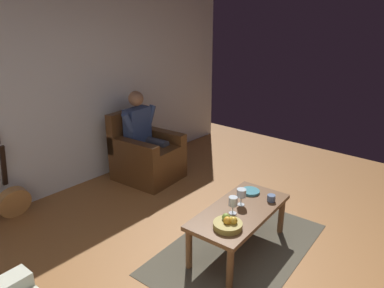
# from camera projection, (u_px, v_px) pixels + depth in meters

# --- Properties ---
(ground_plane) EXTENTS (6.78, 6.78, 0.00)m
(ground_plane) POSITION_uv_depth(u_px,v_px,m) (268.00, 277.00, 3.03)
(ground_plane) COLOR #976132
(wall_back) EXTENTS (5.64, 0.06, 2.50)m
(wall_back) POSITION_uv_depth(u_px,v_px,m) (71.00, 91.00, 4.36)
(wall_back) COLOR silver
(wall_back) RESTS_ON ground
(rug) EXTENTS (1.87, 1.23, 0.01)m
(rug) POSITION_uv_depth(u_px,v_px,m) (238.00, 248.00, 3.41)
(rug) COLOR #4C4738
(rug) RESTS_ON ground
(armchair) EXTENTS (0.79, 0.87, 0.92)m
(armchair) POSITION_uv_depth(u_px,v_px,m) (146.00, 156.00, 4.82)
(armchair) COLOR #4F3017
(armchair) RESTS_ON ground
(person_seated) EXTENTS (0.63, 0.59, 1.20)m
(person_seated) POSITION_uv_depth(u_px,v_px,m) (144.00, 133.00, 4.72)
(person_seated) COLOR #344673
(person_seated) RESTS_ON ground
(coffee_table) EXTENTS (1.14, 0.59, 0.43)m
(coffee_table) POSITION_uv_depth(u_px,v_px,m) (239.00, 215.00, 3.29)
(coffee_table) COLOR brown
(coffee_table) RESTS_ON ground
(guitar) EXTENTS (0.36, 0.27, 0.97)m
(guitar) POSITION_uv_depth(u_px,v_px,m) (13.00, 199.00, 3.89)
(guitar) COLOR #B07942
(guitar) RESTS_ON ground
(wine_glass_near) EXTENTS (0.08, 0.08, 0.17)m
(wine_glass_near) POSITION_uv_depth(u_px,v_px,m) (233.00, 202.00, 3.16)
(wine_glass_near) COLOR silver
(wine_glass_near) RESTS_ON coffee_table
(wine_glass_far) EXTENTS (0.09, 0.09, 0.17)m
(wine_glass_far) POSITION_uv_depth(u_px,v_px,m) (241.00, 194.00, 3.31)
(wine_glass_far) COLOR silver
(wine_glass_far) RESTS_ON coffee_table
(fruit_bowl) EXTENTS (0.25, 0.25, 0.11)m
(fruit_bowl) POSITION_uv_depth(u_px,v_px,m) (228.00, 224.00, 2.97)
(fruit_bowl) COLOR olive
(fruit_bowl) RESTS_ON coffee_table
(decorative_dish) EXTENTS (0.19, 0.19, 0.02)m
(decorative_dish) POSITION_uv_depth(u_px,v_px,m) (250.00, 191.00, 3.58)
(decorative_dish) COLOR teal
(decorative_dish) RESTS_ON coffee_table
(candle_jar) EXTENTS (0.08, 0.08, 0.06)m
(candle_jar) POSITION_uv_depth(u_px,v_px,m) (271.00, 198.00, 3.40)
(candle_jar) COLOR slate
(candle_jar) RESTS_ON coffee_table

